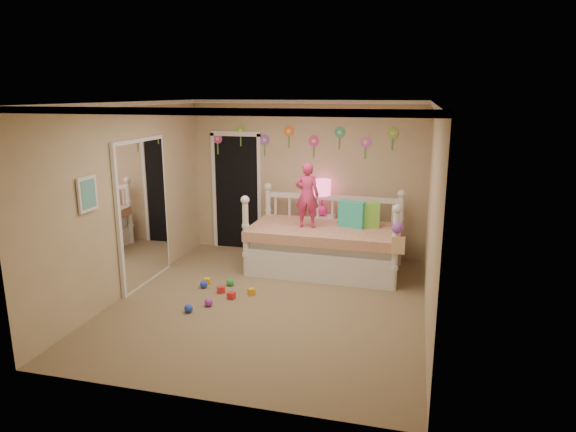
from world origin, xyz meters
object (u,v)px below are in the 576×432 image
(child, at_px, (307,195))
(nightstand, at_px, (322,236))
(daybed, at_px, (325,231))
(table_lamp, at_px, (322,192))

(child, relative_size, nightstand, 1.40)
(daybed, bearing_deg, child, -160.90)
(daybed, relative_size, nightstand, 3.25)
(child, xyz_separation_m, table_lamp, (0.10, 0.73, -0.08))
(table_lamp, bearing_deg, child, -97.85)
(child, xyz_separation_m, nightstand, (0.10, 0.73, -0.85))
(daybed, relative_size, table_lamp, 3.83)
(child, distance_m, table_lamp, 0.74)
(daybed, xyz_separation_m, child, (-0.27, -0.09, 0.57))
(daybed, bearing_deg, table_lamp, 106.19)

